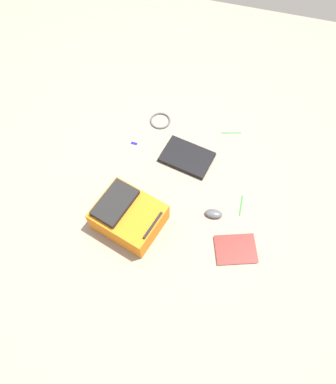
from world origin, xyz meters
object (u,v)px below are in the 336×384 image
Objects in this scene: book_blue at (236,249)px; computer_mouse at (214,214)px; pen_blue at (231,133)px; laptop at (187,157)px; backpack at (128,216)px; pen_black at (241,205)px; usb_stick at (134,143)px; cable_coil at (160,121)px.

book_blue is 2.68× the size of computer_mouse.
book_blue reaches higher than pen_blue.
laptop is 0.46m from computer_mouse.
backpack is 1.57× the size of book_blue.
pen_black is at bearing 114.90° from backpack.
laptop reaches higher than pen_black.
backpack is 0.68m from book_blue.
usb_stick is (-0.28, -0.81, 0.00)m from pen_black.
pen_black and usb_stick have the same top height.
computer_mouse is 0.75× the size of pen_blue.
backpack is 0.83m from cable_coil.
computer_mouse reaches higher than cable_coil.
book_blue is 2.00× the size of pen_blue.
pen_black is at bearing -175.90° from book_blue.
usb_stick is at bearing -164.45° from backpack.
backpack reaches higher than cable_coil.
computer_mouse is 0.19m from pen_black.
backpack is at bearing -29.13° from pen_blue.
backpack reaches higher than laptop.
computer_mouse reaches higher than laptop.
computer_mouse reaches higher than pen_blue.
cable_coil reaches higher than pen_black.
pen_black is (0.52, 0.69, -0.00)m from cable_coil.
computer_mouse reaches higher than pen_black.
laptop reaches higher than pen_blue.
book_blue is at bearing 12.78° from pen_blue.
backpack is 4.20× the size of computer_mouse.
cable_coil is (-0.63, -0.54, -0.01)m from computer_mouse.
pen_blue is 0.70m from usb_stick.
cable_coil is 0.86m from pen_black.
laptop reaches higher than cable_coil.
backpack is at bearing -22.08° from laptop.
backpack reaches higher than pen_blue.
backpack is 0.61m from usb_stick.
cable_coil is at bearing -134.48° from laptop.
usb_stick is (-0.02, -0.39, -0.01)m from laptop.
usb_stick is at bearing -126.17° from computer_mouse.
laptop is 2.49× the size of cable_coil.
book_blue is at bearing 4.10° from pen_black.
computer_mouse is (-0.19, -0.18, 0.01)m from book_blue.
backpack reaches higher than computer_mouse.
pen_black is 0.58m from pen_blue.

